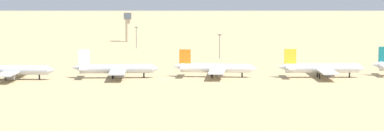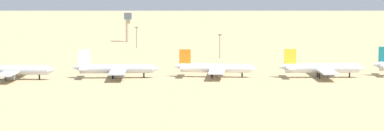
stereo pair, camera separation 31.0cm
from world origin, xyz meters
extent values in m
plane|color=tan|center=(0.00, 0.00, 0.00)|extent=(4000.00, 4000.00, 0.00)
cylinder|color=silver|center=(-66.10, 4.16, 4.30)|extent=(32.98, 7.16, 4.09)
cone|color=silver|center=(-48.37, 2.48, 4.30)|extent=(3.42, 4.16, 3.89)
cube|color=silver|center=(-65.08, 4.06, 3.68)|extent=(10.01, 33.25, 0.57)
cylinder|color=slate|center=(-63.34, 11.61, 2.25)|extent=(3.88, 2.59, 2.25)
cylinder|color=slate|center=(-64.78, -3.67, 2.25)|extent=(3.88, 2.59, 2.25)
cylinder|color=black|center=(-53.71, 2.99, 1.13)|extent=(0.72, 0.72, 2.25)
cylinder|color=black|center=(-67.39, 6.75, 1.13)|extent=(0.72, 0.72, 2.25)
cylinder|color=black|center=(-67.86, 1.86, 1.13)|extent=(0.72, 0.72, 2.25)
cylinder|color=silver|center=(-20.92, 6.61, 4.17)|extent=(31.86, 4.44, 3.98)
cone|color=silver|center=(-3.63, 6.35, 4.17)|extent=(3.04, 3.82, 3.78)
cone|color=silver|center=(-38.22, 6.86, 4.77)|extent=(4.02, 3.44, 3.38)
cube|color=white|center=(-34.84, 6.81, 9.39)|extent=(5.17, 0.57, 6.46)
cube|color=silver|center=(-34.78, 10.79, 4.57)|extent=(3.28, 6.80, 0.36)
cube|color=silver|center=(-34.90, 2.84, 4.57)|extent=(3.28, 6.80, 0.36)
cube|color=silver|center=(-19.93, 6.59, 3.58)|extent=(7.23, 31.90, 0.56)
cylinder|color=slate|center=(-18.83, 14.03, 2.19)|extent=(3.61, 2.24, 2.19)
cylinder|color=slate|center=(-19.05, -0.87, 2.19)|extent=(3.61, 2.24, 2.19)
cylinder|color=black|center=(-8.84, 6.43, 1.09)|extent=(0.70, 0.70, 2.19)
cylinder|color=black|center=(-22.38, 9.02, 1.09)|extent=(0.70, 0.70, 2.19)
cylinder|color=black|center=(-22.45, 4.25, 1.09)|extent=(0.70, 0.70, 2.19)
cylinder|color=white|center=(22.76, 6.99, 4.06)|extent=(31.17, 8.21, 3.87)
cone|color=white|center=(39.41, 4.61, 4.06)|extent=(3.39, 4.05, 3.67)
cone|color=white|center=(6.11, 9.37, 4.64)|extent=(4.29, 3.80, 3.29)
cube|color=orange|center=(9.36, 8.90, 9.14)|extent=(5.04, 1.19, 6.28)
cube|color=white|center=(9.91, 12.73, 4.45)|extent=(3.99, 6.95, 0.35)
cube|color=white|center=(8.81, 5.07, 4.45)|extent=(3.99, 6.95, 0.35)
cube|color=white|center=(23.72, 6.85, 3.48)|extent=(10.89, 31.56, 0.54)
cylinder|color=slate|center=(25.70, 13.89, 2.13)|extent=(3.75, 2.60, 2.13)
cylinder|color=slate|center=(23.65, -0.46, 2.13)|extent=(3.75, 2.60, 2.13)
cylinder|color=black|center=(34.40, 5.32, 1.06)|extent=(0.68, 0.68, 2.13)
cylinder|color=black|center=(21.65, 9.49, 1.06)|extent=(0.68, 0.68, 2.13)
cylinder|color=black|center=(21.00, 4.90, 1.06)|extent=(0.68, 0.68, 2.13)
cylinder|color=silver|center=(69.35, 2.65, 4.22)|extent=(32.32, 5.48, 4.02)
cone|color=silver|center=(86.82, 1.86, 4.22)|extent=(3.19, 3.95, 3.82)
cone|color=silver|center=(51.88, 3.45, 4.82)|extent=(4.17, 3.60, 3.42)
cube|color=yellow|center=(55.29, 3.29, 9.50)|extent=(5.24, 0.74, 6.53)
cube|color=silver|center=(55.47, 7.31, 4.62)|extent=(3.52, 6.97, 0.36)
cube|color=silver|center=(55.11, -0.72, 4.62)|extent=(3.52, 6.97, 0.36)
cube|color=silver|center=(70.35, 2.61, 3.62)|extent=(8.29, 32.44, 0.56)
cylinder|color=slate|center=(71.70, 10.09, 2.21)|extent=(3.72, 2.37, 2.21)
cylinder|color=slate|center=(71.01, -4.97, 2.21)|extent=(3.72, 2.37, 2.21)
cylinder|color=black|center=(81.56, 2.10, 1.11)|extent=(0.70, 0.70, 2.21)
cylinder|color=black|center=(67.95, 5.13, 1.11)|extent=(0.70, 0.70, 2.21)
cylinder|color=black|center=(67.73, 0.31, 1.11)|extent=(0.70, 0.70, 2.21)
cone|color=silver|center=(95.20, 7.56, 4.97)|extent=(4.52, 3.97, 3.52)
cube|color=silver|center=(99.17, 11.27, 4.76)|extent=(4.10, 7.37, 0.37)
cylinder|color=#C6B793|center=(-21.05, 192.58, 7.84)|extent=(3.20, 3.20, 15.69)
cube|color=#4C5660|center=(-21.05, 192.58, 17.90)|extent=(5.20, 5.20, 4.43)
cylinder|color=#59595E|center=(32.14, 84.02, 6.32)|extent=(0.36, 0.36, 12.63)
cube|color=#333333|center=(32.14, 84.02, 12.88)|extent=(1.80, 0.50, 0.50)
cylinder|color=#59595E|center=(-14.33, 144.62, 6.42)|extent=(0.36, 0.36, 12.83)
cube|color=#333333|center=(-14.33, 144.62, 13.08)|extent=(1.80, 0.50, 0.50)
camera|label=1|loc=(-6.58, -308.71, 42.97)|focal=67.74mm
camera|label=2|loc=(-6.28, -308.72, 42.97)|focal=67.74mm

